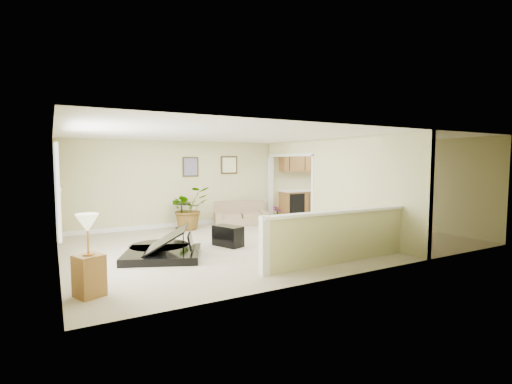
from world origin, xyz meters
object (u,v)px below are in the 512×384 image
loveseat (240,213)px  lamp_stand (89,262)px  small_plant (277,216)px  accent_table (182,212)px  piano (159,229)px  piano_bench (228,236)px  palm_plant (189,208)px

loveseat → lamp_stand: lamp_stand is taller
loveseat → small_plant: size_ratio=3.46×
accent_table → piano: bearing=-115.6°
piano_bench → palm_plant: bearing=92.1°
small_plant → loveseat: bearing=151.6°
palm_plant → small_plant: bearing=-8.8°
palm_plant → small_plant: palm_plant is taller
piano_bench → lamp_stand: lamp_stand is taller
piano_bench → small_plant: 3.28m
small_plant → lamp_stand: size_ratio=0.46×
piano → piano_bench: (1.61, 0.22, -0.34)m
lamp_stand → palm_plant: bearing=56.0°
loveseat → small_plant: (1.00, -0.54, -0.12)m
piano_bench → lamp_stand: bearing=-147.6°
piano → small_plant: piano is taller
piano → palm_plant: bearing=83.1°
palm_plant → lamp_stand: palm_plant is taller
loveseat → accent_table: (-1.80, 0.12, 0.12)m
piano → lamp_stand: size_ratio=1.74×
piano → lamp_stand: (-1.41, -1.70, -0.07)m
piano → palm_plant: 3.07m
palm_plant → lamp_stand: 5.25m
piano_bench → accent_table: (-0.22, 2.68, 0.24)m
piano_bench → loveseat: loveseat is taller
palm_plant → loveseat: bearing=4.4°
accent_table → lamp_stand: lamp_stand is taller
loveseat → piano_bench: bearing=-103.4°
loveseat → lamp_stand: size_ratio=1.58×
piano → accent_table: piano is taller
lamp_stand → loveseat: bearing=44.2°
piano_bench → palm_plant: (-0.09, 2.44, 0.36)m
piano_bench → accent_table: 2.70m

